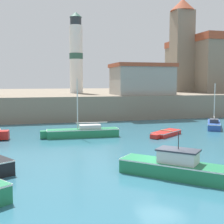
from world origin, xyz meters
TOP-DOWN VIEW (x-y plane):
  - ground_plane at (0.00, 0.00)m, footprint 200.00×200.00m
  - quay_seawall at (0.00, 41.59)m, footprint 120.00×40.00m
  - dinghy_red_0 at (4.96, 10.43)m, footprint 3.86×3.31m
  - sailboat_green_1 at (-2.54, 11.63)m, footprint 6.95×1.53m
  - sailboat_blue_2 at (11.92, 13.55)m, footprint 3.73×5.21m
  - motorboat_green_5 at (0.37, -1.08)m, footprint 5.34×5.22m
  - church at (23.32, 35.65)m, footprint 12.32×16.52m
  - lighthouse at (0.00, 33.11)m, footprint 2.09×2.09m
  - harbor_shed_mid_row at (8.00, 25.40)m, footprint 8.16×6.18m

SIDE VIEW (x-z plane):
  - ground_plane at x=0.00m, z-range 0.00..0.00m
  - dinghy_red_0 at x=4.96m, z-range -0.02..0.48m
  - sailboat_blue_2 at x=11.92m, z-range -1.94..2.79m
  - sailboat_green_1 at x=-2.54m, z-range -2.14..3.06m
  - motorboat_green_5 at x=0.37m, z-range -0.65..1.74m
  - quay_seawall at x=0.00m, z-range 0.00..3.08m
  - harbor_shed_mid_row at x=8.00m, z-range 3.11..7.37m
  - church at x=23.32m, z-range 0.51..16.11m
  - lighthouse at x=0.00m, z-range 2.89..15.29m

